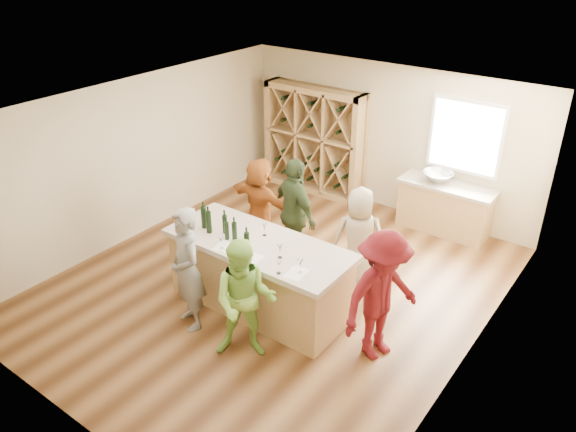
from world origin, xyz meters
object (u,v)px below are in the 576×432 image
Objects in this scene: wine_bottle_a at (204,217)px; tasting_counter_base at (259,277)px; person_far_right at (359,238)px; wine_rack at (314,140)px; person_far_mid at (295,213)px; wine_bottle_f at (247,243)px; wine_bottle_d at (227,231)px; person_server at (382,296)px; person_far_left at (260,202)px; wine_bottle_b at (209,222)px; person_near_right at (245,301)px; sink at (438,177)px; wine_bottle_e at (234,232)px; wine_bottle_c at (225,224)px; person_near_left at (187,270)px.

tasting_counter_base is at bearing 8.65° from wine_bottle_a.
wine_bottle_a is at bearing 7.68° from person_far_right.
wine_rack is 2.93m from person_far_mid.
person_far_mid is at bearing 101.80° from wine_bottle_f.
person_far_right is (1.25, 1.54, -0.41)m from wine_bottle_d.
person_server reaches higher than wine_bottle_a.
person_far_right reaches higher than person_far_left.
person_far_right is 5.37× the size of wine_bottle_f.
person_far_left reaches higher than tasting_counter_base.
wine_bottle_d is at bearing -154.53° from tasting_counter_base.
wine_bottle_b is 0.20× the size of person_near_right.
sink is at bearing 50.93° from person_near_right.
wine_bottle_e is at bearing 104.71° from person_near_right.
sink is at bearing -127.75° from person_far_right.
person_server is at bearing -77.17° from sink.
wine_bottle_d is 1.22m from person_near_right.
sink is 3.76m from person_server.
person_far_mid is at bearing 172.90° from person_far_left.
wine_rack is at bearing 100.78° from wine_bottle_a.
wine_bottle_c is (-0.55, -0.08, 0.72)m from tasting_counter_base.
person_near_left is 0.88m from wine_bottle_f.
person_near_left is 2.62m from person_far_right.
wine_bottle_f is (1.18, -1.73, 0.43)m from person_far_left.
tasting_counter_base is 1.56× the size of person_near_right.
wine_bottle_e is at bearing 158.49° from wine_bottle_f.
person_near_left reaches higher than wine_bottle_f.
person_near_left is (-0.23, -0.73, -0.33)m from wine_bottle_e.
wine_bottle_d is (1.25, -4.03, 0.11)m from wine_rack.
person_near_left is at bearing -63.07° from wine_bottle_a.
person_near_left is at bearing 147.01° from person_near_right.
person_near_right is at bearing -29.34° from wine_bottle_b.
tasting_counter_base is at bearing 15.24° from wine_bottle_b.
sink is 2.04× the size of wine_bottle_d.
person_far_right is at bearing -94.87° from sink.
sink is 4.70m from person_near_right.
person_far_left is at bearing 98.54° from wine_bottle_a.
wine_rack is at bearing 82.03° from person_near_right.
person_far_left is (-3.01, 1.33, -0.10)m from person_server.
wine_bottle_a is at bearing 141.72° from person_near_left.
person_near_right is at bearing -60.60° from tasting_counter_base.
person_near_left is 5.96× the size of wine_bottle_f.
wine_bottle_a is 1.65m from person_far_left.
sink is at bearing 31.24° from person_server.
person_near_left is 0.99× the size of person_server.
person_near_left is at bearing 131.03° from person_server.
person_far_right reaches higher than wine_bottle_b.
person_far_right reaches higher than wine_bottle_f.
wine_bottle_a is 0.18× the size of person_server.
person_near_left is at bearing -119.78° from tasting_counter_base.
person_server is at bearing 4.94° from wine_bottle_a.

